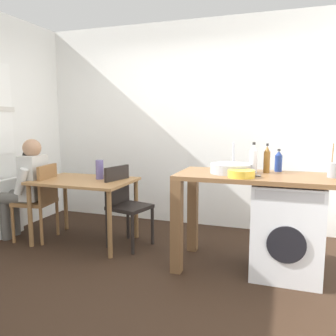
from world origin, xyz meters
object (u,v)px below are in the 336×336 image
(washing_machine, at_px, (287,229))
(bottle_squat_brown, at_px, (267,160))
(seated_person, at_px, (27,184))
(chair_opposite, at_px, (125,201))
(vase, at_px, (100,170))
(chair_person_seat, at_px, (40,198))
(bottle_tall_green, at_px, (253,159))
(bottle_clear_small, at_px, (279,161))
(dining_table, at_px, (84,188))
(utensil_crock, at_px, (334,170))
(mixing_bowl, at_px, (241,173))

(washing_machine, relative_size, bottle_squat_brown, 3.09)
(seated_person, bearing_deg, chair_opposite, -89.17)
(chair_opposite, height_order, vase, vase)
(chair_person_seat, xyz_separation_m, chair_opposite, (1.02, 0.16, 0.00))
(washing_machine, bearing_deg, bottle_squat_brown, 145.31)
(chair_opposite, height_order, bottle_squat_brown, bottle_squat_brown)
(chair_opposite, height_order, bottle_tall_green, bottle_tall_green)
(bottle_clear_small, bearing_deg, bottle_tall_green, -142.77)
(dining_table, distance_m, seated_person, 0.72)
(dining_table, distance_m, bottle_squat_brown, 2.05)
(dining_table, xyz_separation_m, utensil_crock, (2.58, -0.09, 0.35))
(chair_person_seat, bearing_deg, bottle_tall_green, -96.65)
(chair_opposite, relative_size, seated_person, 0.75)
(bottle_clear_small, distance_m, utensil_crock, 0.52)
(bottle_tall_green, distance_m, mixing_bowl, 0.32)
(bottle_clear_small, height_order, vase, bottle_clear_small)
(dining_table, distance_m, washing_machine, 2.23)
(washing_machine, distance_m, bottle_tall_green, 0.71)
(dining_table, height_order, seated_person, seated_person)
(washing_machine, height_order, mixing_bowl, mixing_bowl)
(chair_person_seat, relative_size, mixing_bowl, 3.82)
(seated_person, bearing_deg, vase, -83.90)
(bottle_tall_green, height_order, bottle_squat_brown, bottle_tall_green)
(chair_person_seat, xyz_separation_m, seated_person, (-0.16, -0.02, 0.16))
(dining_table, bearing_deg, bottle_squat_brown, 0.06)
(chair_opposite, relative_size, bottle_tall_green, 3.09)
(chair_person_seat, relative_size, washing_machine, 1.05)
(dining_table, distance_m, chair_opposite, 0.50)
(chair_person_seat, height_order, vase, vase)
(utensil_crock, xyz_separation_m, vase, (-2.43, 0.19, -0.14))
(chair_person_seat, relative_size, chair_opposite, 1.00)
(bottle_clear_small, height_order, mixing_bowl, bottle_clear_small)
(dining_table, xyz_separation_m, chair_opposite, (0.48, 0.07, -0.14))
(chair_person_seat, xyz_separation_m, bottle_clear_small, (2.66, 0.22, 0.51))
(bottle_clear_small, relative_size, vase, 0.99)
(bottle_clear_small, bearing_deg, bottle_squat_brown, -129.41)
(vase, bearing_deg, dining_table, -146.31)
(bottle_squat_brown, bearing_deg, bottle_tall_green, -160.11)
(seated_person, xyz_separation_m, bottle_tall_green, (2.59, 0.07, 0.38))
(dining_table, bearing_deg, mixing_bowl, -10.53)
(washing_machine, distance_m, mixing_bowl, 0.69)
(dining_table, distance_m, mixing_bowl, 1.87)
(mixing_bowl, distance_m, vase, 1.73)
(vase, bearing_deg, washing_machine, -6.62)
(mixing_bowl, height_order, utensil_crock, utensil_crock)
(bottle_squat_brown, bearing_deg, mixing_bowl, -119.66)
(chair_opposite, xyz_separation_m, mixing_bowl, (1.34, -0.41, 0.45))
(bottle_tall_green, bearing_deg, chair_person_seat, -178.85)
(dining_table, relative_size, chair_opposite, 1.22)
(seated_person, relative_size, mixing_bowl, 5.09)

